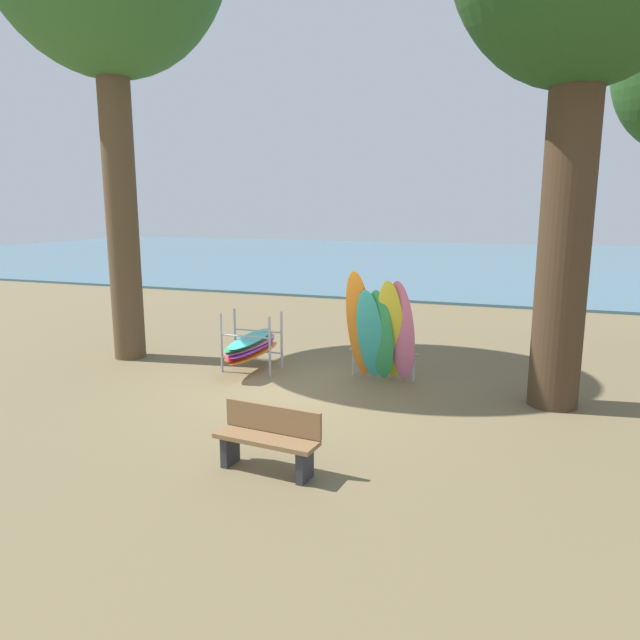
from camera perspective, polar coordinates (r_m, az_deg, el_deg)
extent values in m
plane|color=brown|center=(10.95, -2.28, -7.01)|extent=(80.00, 80.00, 0.00)
cube|color=#477084|center=(38.91, 13.90, 5.74)|extent=(80.00, 36.00, 0.10)
cylinder|color=brown|center=(13.68, -19.05, 11.71)|extent=(0.69, 0.69, 7.39)
cylinder|color=#42301E|center=(10.46, 23.06, 8.87)|extent=(0.84, 0.84, 6.30)
ellipsoid|color=orange|center=(11.34, 3.95, -0.54)|extent=(0.55, 0.88, 2.24)
ellipsoid|color=#38B2AD|center=(11.33, 4.94, -1.47)|extent=(0.54, 0.78, 1.88)
ellipsoid|color=#339E56|center=(11.29, 5.95, -1.53)|extent=(0.57, 0.71, 1.88)
ellipsoid|color=yellow|center=(11.24, 6.98, -1.10)|extent=(0.55, 0.91, 2.08)
ellipsoid|color=pink|center=(11.21, 8.00, -1.18)|extent=(0.58, 0.78, 2.07)
cylinder|color=#9EA0A5|center=(11.89, 3.30, -4.17)|extent=(0.04, 0.04, 0.55)
cylinder|color=#9EA0A5|center=(11.60, 9.23, -4.69)|extent=(0.04, 0.04, 0.55)
cylinder|color=#9EA0A5|center=(11.66, 6.25, -3.13)|extent=(1.41, 0.07, 0.04)
cylinder|color=#9EA0A5|center=(12.20, -9.67, -2.23)|extent=(0.05, 0.05, 1.25)
cylinder|color=#9EA0A5|center=(11.71, -4.96, -2.66)|extent=(0.05, 0.05, 1.25)
cylinder|color=#9EA0A5|center=(12.71, -8.35, -1.65)|extent=(0.05, 0.05, 1.25)
cylinder|color=#9EA0A5|center=(12.25, -3.80, -2.04)|extent=(0.05, 0.05, 1.25)
cylinder|color=#9EA0A5|center=(12.01, -7.33, -3.72)|extent=(1.10, 0.04, 0.04)
cylinder|color=#9EA0A5|center=(11.91, -7.39, -1.62)|extent=(1.10, 0.04, 0.04)
cylinder|color=#9EA0A5|center=(12.53, -6.09, -3.07)|extent=(1.10, 0.04, 0.04)
cylinder|color=#9EA0A5|center=(12.43, -6.14, -1.06)|extent=(1.10, 0.04, 0.04)
ellipsoid|color=orange|center=(12.24, -6.53, -3.19)|extent=(0.51, 2.10, 0.06)
ellipsoid|color=red|center=(12.26, -6.88, -2.88)|extent=(0.53, 2.11, 0.06)
ellipsoid|color=purple|center=(12.23, -6.65, -2.63)|extent=(0.60, 2.12, 0.06)
ellipsoid|color=pink|center=(12.22, -6.76, -2.35)|extent=(0.52, 2.10, 0.06)
ellipsoid|color=#339E56|center=(12.23, -6.96, -2.06)|extent=(0.55, 2.11, 0.06)
ellipsoid|color=#38B2AD|center=(12.20, -6.80, -1.80)|extent=(0.66, 2.13, 0.06)
cube|color=#2D2D33|center=(8.01, -8.84, -12.44)|extent=(0.13, 0.33, 0.42)
cube|color=#2D2D33|center=(7.49, -1.51, -14.06)|extent=(0.13, 0.33, 0.42)
cube|color=olive|center=(7.64, -5.34, -11.61)|extent=(1.43, 0.54, 0.06)
cube|color=olive|center=(7.70, -4.68, -9.64)|extent=(1.40, 0.20, 0.36)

